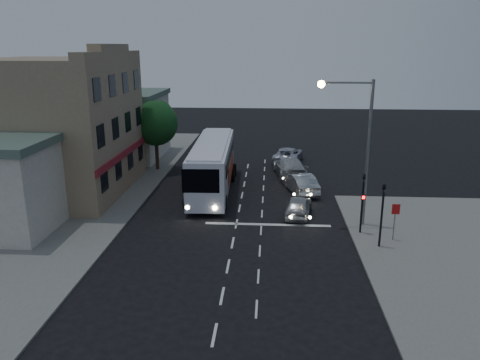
# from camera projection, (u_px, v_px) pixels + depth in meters

# --- Properties ---
(ground) EXTENTS (120.00, 120.00, 0.00)m
(ground) POSITION_uv_depth(u_px,v_px,m) (234.00, 236.00, 28.04)
(ground) COLOR black
(sidewalk_far) EXTENTS (12.00, 50.00, 0.12)m
(sidewalk_far) POSITION_uv_depth(u_px,v_px,m) (76.00, 191.00, 36.51)
(sidewalk_far) COLOR slate
(sidewalk_far) RESTS_ON ground
(road_markings) EXTENTS (8.00, 30.55, 0.01)m
(road_markings) POSITION_uv_depth(u_px,v_px,m) (257.00, 217.00, 31.13)
(road_markings) COLOR silver
(road_markings) RESTS_ON ground
(tour_bus) EXTENTS (3.06, 12.83, 3.92)m
(tour_bus) POSITION_uv_depth(u_px,v_px,m) (213.00, 164.00, 36.33)
(tour_bus) COLOR white
(tour_bus) RESTS_ON ground
(car_suv) EXTENTS (2.20, 4.17, 1.35)m
(car_suv) POSITION_uv_depth(u_px,v_px,m) (299.00, 206.00, 31.24)
(car_suv) COLOR #AEAEB1
(car_suv) RESTS_ON ground
(car_sedan_a) EXTENTS (2.78, 4.97, 1.55)m
(car_sedan_a) POSITION_uv_depth(u_px,v_px,m) (300.00, 183.00, 36.12)
(car_sedan_a) COLOR #B9B9B9
(car_sedan_a) RESTS_ON ground
(car_sedan_b) EXTENTS (3.15, 5.98, 1.65)m
(car_sedan_b) POSITION_uv_depth(u_px,v_px,m) (290.00, 167.00, 40.71)
(car_sedan_b) COLOR #BBBBBB
(car_sedan_b) RESTS_ON ground
(car_sedan_c) EXTENTS (3.37, 5.60, 1.46)m
(car_sedan_c) POSITION_uv_depth(u_px,v_px,m) (288.00, 155.00, 45.71)
(car_sedan_c) COLOR silver
(car_sedan_c) RESTS_ON ground
(traffic_signal_main) EXTENTS (0.25, 0.35, 4.10)m
(traffic_signal_main) POSITION_uv_depth(u_px,v_px,m) (363.00, 196.00, 27.64)
(traffic_signal_main) COLOR black
(traffic_signal_main) RESTS_ON sidewalk_near
(traffic_signal_side) EXTENTS (0.18, 0.15, 4.10)m
(traffic_signal_side) POSITION_uv_depth(u_px,v_px,m) (382.00, 208.00, 25.70)
(traffic_signal_side) COLOR black
(traffic_signal_side) RESTS_ON sidewalk_near
(regulatory_sign) EXTENTS (0.45, 0.12, 2.20)m
(regulatory_sign) POSITION_uv_depth(u_px,v_px,m) (395.00, 216.00, 26.79)
(regulatory_sign) COLOR slate
(regulatory_sign) RESTS_ON sidewalk_near
(streetlight) EXTENTS (3.32, 0.44, 9.00)m
(streetlight) POSITION_uv_depth(u_px,v_px,m) (358.00, 137.00, 28.11)
(streetlight) COLOR slate
(streetlight) RESTS_ON sidewalk_near
(main_building) EXTENTS (10.12, 12.00, 11.00)m
(main_building) POSITION_uv_depth(u_px,v_px,m) (57.00, 126.00, 35.16)
(main_building) COLOR #837657
(main_building) RESTS_ON sidewalk_far
(low_building_north) EXTENTS (9.40, 9.40, 6.50)m
(low_building_north) POSITION_uv_depth(u_px,v_px,m) (116.00, 124.00, 47.13)
(low_building_north) COLOR #BDB2A1
(low_building_north) RESTS_ON sidewalk_far
(street_tree) EXTENTS (4.00, 4.00, 6.20)m
(street_tree) POSITION_uv_depth(u_px,v_px,m) (155.00, 121.00, 41.72)
(street_tree) COLOR black
(street_tree) RESTS_ON sidewalk_far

